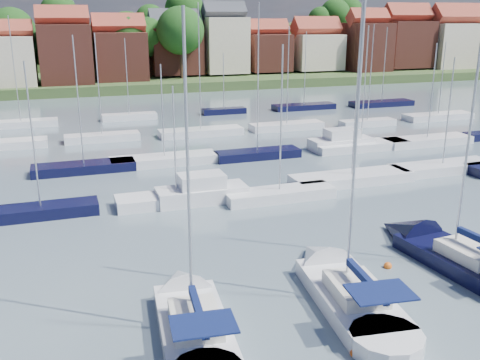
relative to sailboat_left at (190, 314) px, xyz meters
name	(u,v)px	position (x,y,z in m)	size (l,w,h in m)	color
ground	(203,142)	(10.20, 36.40, -0.35)	(260.00, 260.00, 0.00)	#4D5B69
sailboat_left	(190,314)	(0.00, 0.00, 0.00)	(4.06, 11.60, 15.45)	silver
sailboat_centre	(338,284)	(8.09, 0.42, 0.00)	(4.64, 12.52, 16.58)	silver
sailboat_navy	(440,251)	(15.88, 2.16, 0.00)	(4.50, 12.68, 17.16)	black
buoy_c	(356,355)	(6.07, -4.85, -0.35)	(0.51, 0.51, 0.51)	#D85914
buoy_d	(420,346)	(9.05, -5.18, -0.35)	(0.42, 0.42, 0.42)	beige
buoy_e	(388,268)	(12.08, 1.88, -0.35)	(0.47, 0.47, 0.47)	#D85914
marina_field	(231,147)	(12.10, 31.55, 0.08)	(79.62, 41.41, 15.93)	silver
far_shore_town	(123,53)	(12.43, 129.07, 4.25)	(212.46, 90.00, 22.27)	#40542A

